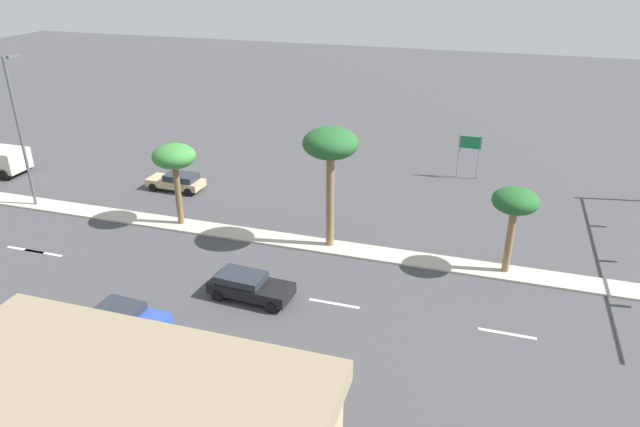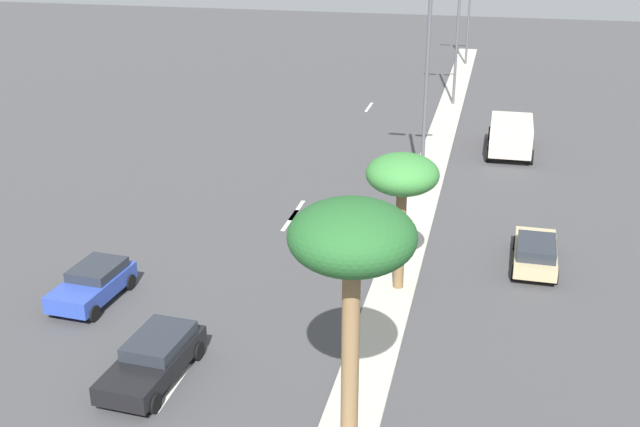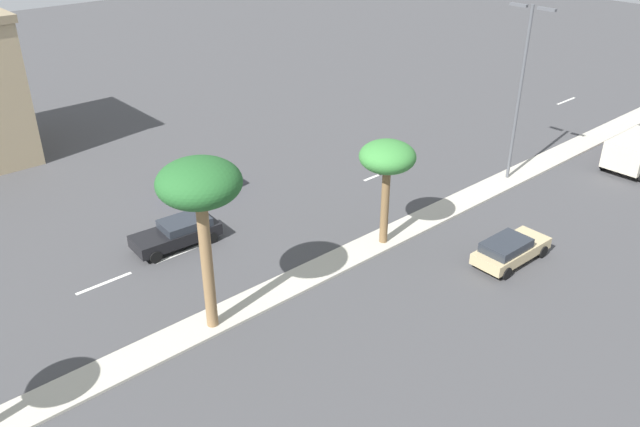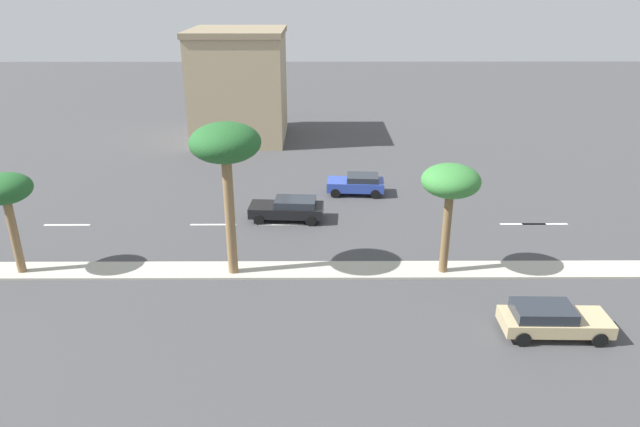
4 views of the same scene
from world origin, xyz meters
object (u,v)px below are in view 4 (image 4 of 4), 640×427
Objects in this scene: palm_tree_left at (5,192)px; sedan_tan_right at (551,319)px; commercial_building at (240,85)px; sedan_black_center at (289,208)px; sedan_blue_leading at (357,184)px; palm_tree_far at (451,184)px; palm_tree_front at (225,148)px.

palm_tree_left reaches higher than sedan_tan_right.
palm_tree_left is at bearing -16.51° from commercial_building.
sedan_black_center reaches higher than sedan_blue_leading.
sedan_black_center is (-7.01, -8.17, -4.07)m from palm_tree_far.
palm_tree_front is 1.91× the size of sedan_blue_leading.
palm_tree_front is at bearing -31.12° from sedan_blue_leading.
palm_tree_far is at bearing -148.13° from sedan_tan_right.
palm_tree_left is 1.29× the size of sedan_blue_leading.
palm_tree_front is 14.81m from sedan_blue_leading.
sedan_blue_leading is at bearing 122.98° from palm_tree_left.
commercial_building is at bearing -153.43° from palm_tree_far.
sedan_black_center is 6.46m from sedan_blue_leading.
palm_tree_left is 21.53m from sedan_blue_leading.
palm_tree_far reaches higher than palm_tree_left.
sedan_tan_right is (5.46, 3.39, -4.09)m from palm_tree_far.
commercial_building is 1.28× the size of palm_tree_front.
commercial_building is 18.67m from sedan_blue_leading.
sedan_tan_right is at bearing 31.87° from palm_tree_far.
sedan_tan_right is 1.11× the size of sedan_blue_leading.
sedan_black_center is at bearing 14.89° from commercial_building.
palm_tree_front reaches higher than palm_tree_left.
palm_tree_left is (26.86, -7.96, -0.50)m from commercial_building.
palm_tree_front is at bearing -89.84° from palm_tree_far.
sedan_blue_leading is at bearing 148.88° from palm_tree_front.
sedan_black_center is at bearing -130.65° from palm_tree_far.
sedan_blue_leading is (-17.07, -7.03, 0.01)m from sedan_tan_right.
palm_tree_front is at bearing 5.94° from commercial_building.
palm_tree_left is 15.41m from sedan_black_center.
sedan_tan_right is at bearing 22.38° from sedan_blue_leading.
palm_tree_front is at bearing 89.50° from palm_tree_left.
palm_tree_left is 1.12× the size of sedan_black_center.
commercial_building reaches higher than sedan_blue_leading.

